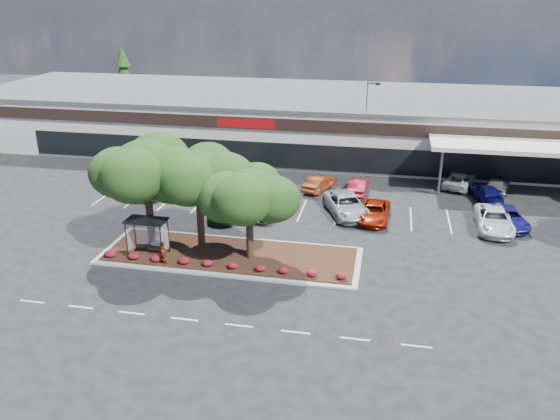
% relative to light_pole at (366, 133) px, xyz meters
% --- Properties ---
extents(ground, '(160.00, 160.00, 0.00)m').
position_rel_light_pole_xyz_m(ground, '(-6.01, -25.34, -4.02)').
color(ground, black).
rests_on(ground, ground).
extents(retail_store, '(80.40, 25.20, 6.25)m').
position_rel_light_pole_xyz_m(retail_store, '(-5.94, 8.57, -0.86)').
color(retail_store, silver).
rests_on(retail_store, ground).
extents(landscape_island, '(18.00, 6.00, 0.26)m').
position_rel_light_pole_xyz_m(landscape_island, '(-8.01, -21.34, -3.89)').
color(landscape_island, '#AAA9A5').
rests_on(landscape_island, ground).
extents(lane_markings, '(33.12, 20.06, 0.01)m').
position_rel_light_pole_xyz_m(lane_markings, '(-6.15, -14.92, -4.01)').
color(lane_markings, silver).
rests_on(lane_markings, ground).
extents(shrub_row, '(17.00, 0.80, 0.50)m').
position_rel_light_pole_xyz_m(shrub_row, '(-8.01, -23.44, -3.51)').
color(shrub_row, maroon).
rests_on(shrub_row, landscape_island).
extents(bus_shelter, '(2.75, 1.55, 2.59)m').
position_rel_light_pole_xyz_m(bus_shelter, '(-13.51, -22.39, -1.71)').
color(bus_shelter, black).
rests_on(bus_shelter, landscape_island).
extents(island_tree_west, '(7.20, 7.20, 7.89)m').
position_rel_light_pole_xyz_m(island_tree_west, '(-14.01, -20.84, 0.19)').
color(island_tree_west, '#1A3311').
rests_on(island_tree_west, landscape_island).
extents(island_tree_mid, '(6.60, 6.60, 7.32)m').
position_rel_light_pole_xyz_m(island_tree_mid, '(-10.51, -20.14, -0.10)').
color(island_tree_mid, '#1A3311').
rests_on(island_tree_mid, landscape_island).
extents(island_tree_east, '(5.80, 5.80, 6.50)m').
position_rel_light_pole_xyz_m(island_tree_east, '(-6.51, -21.64, -0.51)').
color(island_tree_east, '#1A3311').
rests_on(island_tree_east, landscape_island).
extents(conifer_north_west, '(4.40, 4.40, 10.00)m').
position_rel_light_pole_xyz_m(conifer_north_west, '(-36.01, 20.66, 0.98)').
color(conifer_north_west, '#1A3311').
rests_on(conifer_north_west, ground).
extents(person_waiting, '(0.66, 0.51, 1.60)m').
position_rel_light_pole_xyz_m(person_waiting, '(-11.97, -23.63, -2.96)').
color(person_waiting, '#594C47').
rests_on(person_waiting, landscape_island).
extents(light_pole, '(1.38, 0.87, 9.11)m').
position_rel_light_pole_xyz_m(light_pole, '(0.00, 0.00, 0.00)').
color(light_pole, '#AAA9A5').
rests_on(light_pole, ground).
extents(survey_stake, '(0.08, 0.14, 1.03)m').
position_rel_light_pole_xyz_m(survey_stake, '(3.29, -30.63, -3.36)').
color(survey_stake, '#97774E').
rests_on(survey_stake, ground).
extents(car_0, '(2.52, 5.05, 1.41)m').
position_rel_light_pole_xyz_m(car_0, '(-20.31, -10.21, -3.31)').
color(car_0, maroon).
rests_on(car_0, ground).
extents(car_1, '(3.17, 5.48, 1.49)m').
position_rel_light_pole_xyz_m(car_1, '(-17.92, -10.65, -3.27)').
color(car_1, '#15491D').
rests_on(car_1, ground).
extents(car_2, '(3.94, 5.39, 1.45)m').
position_rel_light_pole_xyz_m(car_2, '(-10.34, -11.06, -3.29)').
color(car_2, '#255722').
rests_on(car_2, ground).
extents(car_3, '(2.63, 5.24, 1.46)m').
position_rel_light_pole_xyz_m(car_3, '(-10.27, -14.20, -3.29)').
color(car_3, '#1D4A1A').
rests_on(car_3, ground).
extents(car_4, '(3.96, 5.95, 1.60)m').
position_rel_light_pole_xyz_m(car_4, '(-6.87, -13.04, -3.22)').
color(car_4, '#154316').
rests_on(car_4, ground).
extents(car_5, '(4.78, 6.57, 1.66)m').
position_rel_light_pole_xyz_m(car_5, '(-0.80, -11.98, -3.19)').
color(car_5, '#A2AAAE').
rests_on(car_5, ground).
extents(car_6, '(2.64, 5.12, 1.38)m').
position_rel_light_pole_xyz_m(car_6, '(1.52, -12.74, -3.33)').
color(car_6, '#951B06').
rests_on(car_6, ground).
extents(car_7, '(2.83, 5.77, 1.58)m').
position_rel_light_pole_xyz_m(car_7, '(10.68, -12.74, -3.23)').
color(car_7, white).
rests_on(car_7, ground).
extents(car_8, '(3.06, 5.24, 1.37)m').
position_rel_light_pole_xyz_m(car_8, '(11.86, -11.84, -3.33)').
color(car_8, navy).
rests_on(car_8, ground).
extents(car_9, '(2.55, 5.00, 1.39)m').
position_rel_light_pole_xyz_m(car_9, '(-15.69, -2.95, -3.32)').
color(car_9, maroon).
rests_on(car_9, ground).
extents(car_10, '(4.39, 6.26, 1.68)m').
position_rel_light_pole_xyz_m(car_10, '(-16.34, -6.64, -3.18)').
color(car_10, slate).
rests_on(car_10, ground).
extents(car_11, '(3.15, 5.21, 1.41)m').
position_rel_light_pole_xyz_m(car_11, '(-9.73, -4.28, -3.31)').
color(car_11, '#1E4F25').
rests_on(car_11, ground).
extents(car_13, '(2.90, 4.47, 1.39)m').
position_rel_light_pole_xyz_m(car_13, '(-3.74, -6.57, -3.32)').
color(car_13, maroon).
rests_on(car_13, ground).
extents(car_14, '(1.84, 4.49, 1.45)m').
position_rel_light_pole_xyz_m(car_14, '(-0.14, -6.77, -3.29)').
color(car_14, maroon).
rests_on(car_14, ground).
extents(car_15, '(3.73, 5.42, 1.38)m').
position_rel_light_pole_xyz_m(car_15, '(9.06, -3.12, -3.33)').
color(car_15, silver).
rests_on(car_15, ground).
extents(car_16, '(3.27, 5.22, 1.41)m').
position_rel_light_pole_xyz_m(car_16, '(12.19, -4.27, -3.31)').
color(car_16, '#5A5B62').
rests_on(car_16, ground).
extents(car_17, '(2.81, 5.06, 1.39)m').
position_rel_light_pole_xyz_m(car_17, '(11.01, -6.34, -3.32)').
color(car_17, '#0C0C5B').
rests_on(car_17, ground).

